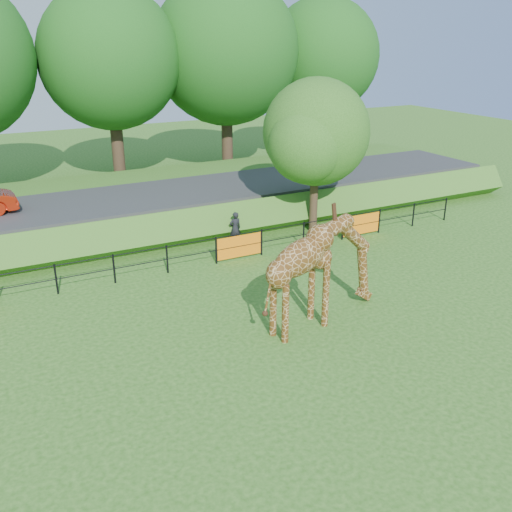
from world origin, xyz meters
The scene contains 8 objects.
ground centered at (0.00, 0.00, 0.00)m, with size 90.00×90.00×0.00m, color #265715.
giraffe centered at (2.97, 2.15, 1.67)m, with size 4.66×0.86×3.33m, color #563311, non-canonical shape.
perimeter_fence centered at (0.00, 8.00, 0.55)m, with size 28.07×0.10×1.10m, color black, non-canonical shape.
embankment centered at (0.00, 15.50, 0.65)m, with size 40.00×9.00×1.30m, color #265715.
road centered at (0.00, 14.00, 1.36)m, with size 40.00×5.00×0.12m, color #323234.
visitor centered at (3.61, 9.65, 0.71)m, with size 0.52×0.34×1.43m, color black.
tree_east centered at (7.60, 9.63, 4.28)m, with size 5.40×4.71×6.76m.
bg_tree_line centered at (1.89, 22.00, 7.19)m, with size 37.30×8.80×11.82m.
Camera 1 is at (-6.21, -11.04, 8.44)m, focal length 40.00 mm.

